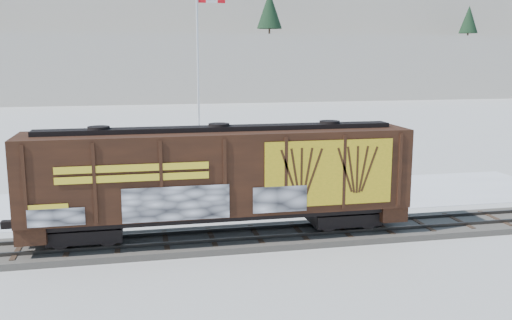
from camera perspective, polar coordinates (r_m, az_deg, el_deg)
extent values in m
plane|color=white|center=(25.74, 0.00, -8.02)|extent=(500.00, 500.00, 0.00)
cube|color=#59544C|center=(25.69, 0.00, -7.72)|extent=(50.00, 3.40, 0.28)
cube|color=#33302D|center=(24.96, 0.35, -7.75)|extent=(50.00, 0.10, 0.15)
cube|color=#33302D|center=(26.30, -0.33, -6.80)|extent=(50.00, 0.10, 0.15)
cube|color=white|center=(32.81, -2.75, -3.95)|extent=(40.00, 8.00, 0.03)
cube|color=white|center=(119.02, -9.74, 9.15)|extent=(360.00, 40.00, 12.00)
cube|color=white|center=(149.03, -10.32, 11.64)|extent=(360.00, 40.00, 24.00)
cube|color=white|center=(184.20, -10.75, 13.05)|extent=(360.00, 50.00, 35.00)
cone|color=black|center=(117.44, 1.35, 14.80)|extent=(5.04, 5.04, 7.38)
cone|color=black|center=(141.72, 20.51, 13.04)|extent=(4.20, 4.20, 6.15)
cube|color=black|center=(25.05, -16.66, -6.87)|extent=(3.00, 2.00, 0.90)
cube|color=black|center=(26.59, 8.64, -5.55)|extent=(3.00, 2.00, 0.90)
cylinder|color=black|center=(24.41, -19.04, -7.46)|extent=(0.90, 0.12, 0.90)
cube|color=black|center=(25.05, -3.62, -5.19)|extent=(16.51, 2.40, 0.25)
cube|color=black|center=(24.63, -3.67, -1.04)|extent=(16.51, 3.00, 3.45)
cube|color=black|center=(24.33, -3.72, 3.17)|extent=(15.19, 0.90, 0.20)
cube|color=gold|center=(24.21, 7.37, -1.30)|extent=(5.61, 0.03, 2.79)
cube|color=yellow|center=(22.80, -12.17, -1.28)|extent=(5.94, 0.02, 0.70)
cube|color=white|center=(23.13, -7.95, -4.34)|extent=(4.29, 0.03, 1.40)
cylinder|color=silver|center=(38.75, -5.64, -1.65)|extent=(0.90, 0.90, 0.20)
cylinder|color=silver|center=(37.96, -5.80, 7.62)|extent=(0.14, 0.14, 12.69)
imported|color=#B8BCC0|center=(32.37, -6.47, -2.63)|extent=(5.33, 3.09, 1.71)
imported|color=silver|center=(34.35, 4.45, -1.99)|extent=(4.93, 2.82, 1.54)
imported|color=black|center=(33.15, 3.19, -2.55)|extent=(5.16, 3.68, 1.39)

